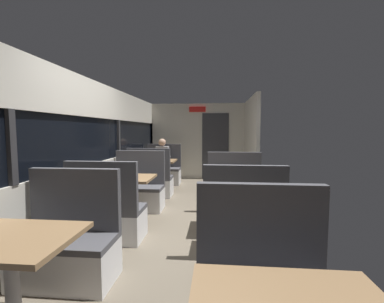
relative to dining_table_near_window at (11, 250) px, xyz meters
The scene contains 18 objects.
ground_plane 2.36m from the dining_table_near_window, 66.82° to the left, with size 3.30×9.20×0.02m, color #665B4C.
carriage_window_panel_left 2.21m from the dining_table_near_window, 104.90° to the left, with size 0.09×8.48×2.30m.
carriage_end_bulkhead 6.38m from the dining_table_near_window, 81.37° to the left, with size 2.90×0.11×2.30m.
carriage_aisle_panel_right 5.63m from the dining_table_near_window, 65.26° to the left, with size 0.08×2.40×2.30m, color beige.
dining_table_near_window is the anchor object (origin of this frame).
bench_near_window_facing_entry 0.77m from the dining_table_near_window, 90.00° to the left, with size 0.95×0.50×1.10m.
dining_table_mid_window 2.35m from the dining_table_near_window, 90.00° to the left, with size 0.90×0.70×0.74m.
bench_mid_window_facing_end 1.68m from the dining_table_near_window, 90.00° to the left, with size 0.95×0.50×1.10m.
bench_mid_window_facing_entry 3.06m from the dining_table_near_window, 90.00° to the left, with size 0.95×0.50×1.10m.
dining_table_far_window 4.70m from the dining_table_near_window, 90.00° to the left, with size 0.90×0.70×0.74m.
bench_far_window_facing_end 4.01m from the dining_table_near_window, 90.00° to the left, with size 0.95×0.50×1.10m.
bench_far_window_facing_entry 5.41m from the dining_table_near_window, 90.00° to the left, with size 0.95×0.50×1.10m.
bench_front_aisle_facing_entry 1.82m from the dining_table_near_window, ahead, with size 0.95×0.50×1.10m.
dining_table_rear_aisle 2.80m from the dining_table_near_window, 50.20° to the left, with size 0.90×0.70×0.74m.
bench_rear_aisle_facing_end 2.32m from the dining_table_near_window, 38.99° to the left, with size 0.95×0.50×1.10m.
bench_rear_aisle_facing_entry 3.38m from the dining_table_near_window, 57.85° to the left, with size 0.95×0.50×1.10m.
seated_passenger 5.33m from the dining_table_near_window, 90.00° to the left, with size 0.47×0.55×1.26m.
coffee_cup_secondary 4.55m from the dining_table_near_window, 91.11° to the left, with size 0.07×0.07×0.09m.
Camera 1 is at (0.56, -3.75, 1.50)m, focal length 24.22 mm.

